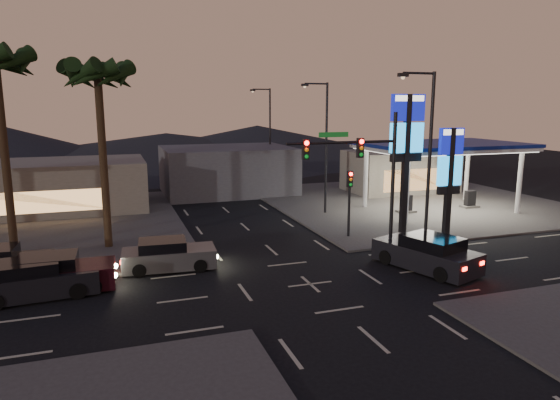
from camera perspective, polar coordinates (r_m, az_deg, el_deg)
name	(u,v)px	position (r m, az deg, el deg)	size (l,w,h in m)	color
ground	(310,284)	(24.00, 3.47, -9.58)	(140.00, 140.00, 0.00)	black
corner_lot_ne	(410,201)	(45.04, 14.64, -0.17)	(24.00, 24.00, 0.12)	#47443F
gas_station	(442,148)	(41.14, 18.05, 5.71)	(12.20, 8.20, 5.47)	silver
convenience_store	(400,171)	(49.95, 13.52, 3.19)	(10.00, 6.00, 4.00)	#726B5B
pylon_sign_tall	(407,138)	(31.43, 14.27, 6.90)	(2.20, 0.35, 9.00)	black
pylon_sign_short	(450,167)	(32.22, 18.83, 3.64)	(1.60, 0.35, 7.00)	black
traffic_signal_mast	(364,167)	(26.11, 9.59, 3.78)	(6.10, 0.39, 8.00)	black
pedestal_signal	(350,193)	(31.62, 7.95, 0.81)	(0.32, 0.39, 4.30)	black
streetlight_near	(426,157)	(26.82, 16.37, 4.73)	(2.14, 0.25, 10.00)	black
streetlight_mid	(324,140)	(38.14, 5.04, 6.80)	(2.14, 0.25, 10.00)	black
streetlight_far	(268,131)	(51.23, -1.37, 7.85)	(2.14, 0.25, 10.00)	black
palm_a	(98,85)	(30.31, -20.06, 12.20)	(4.41, 4.41, 10.86)	black
building_far_west	(40,187)	(43.58, -25.77, 1.34)	(16.00, 8.00, 4.00)	#726B5B
building_far_mid	(227,170)	(48.37, -6.06, 3.43)	(12.00, 9.00, 4.40)	#4C4C51
hill_right	(257,141)	(84.37, -2.61, 6.81)	(50.00, 50.00, 5.00)	black
hill_center	(167,146)	(81.49, -12.84, 6.06)	(60.00, 60.00, 4.00)	black
car_lane_a_front	(36,280)	(24.67, -26.16, -8.22)	(5.29, 2.53, 1.68)	black
car_lane_a_mid	(55,274)	(25.07, -24.35, -7.76)	(5.25, 2.33, 1.69)	#330E16
car_lane_b_front	(168,255)	(26.48, -12.71, -6.20)	(4.94, 2.34, 1.57)	#515253
suv_station	(427,254)	(26.86, 16.48, -5.90)	(3.85, 5.82, 1.80)	black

